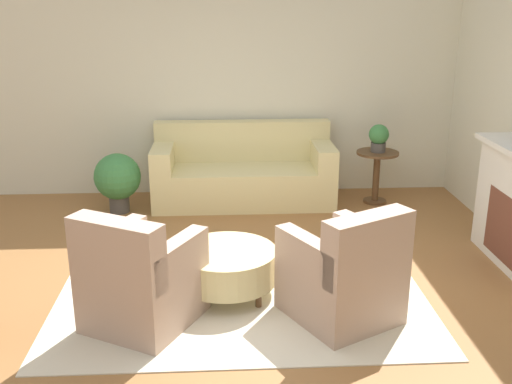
% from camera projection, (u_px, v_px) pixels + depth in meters
% --- Properties ---
extents(ground_plane, '(16.00, 16.00, 0.00)m').
position_uv_depth(ground_plane, '(242.00, 298.00, 4.98)').
color(ground_plane, '#996638').
extents(wall_back, '(9.80, 0.12, 2.80)m').
position_uv_depth(wall_back, '(233.00, 81.00, 7.35)').
color(wall_back, beige).
rests_on(wall_back, ground_plane).
extents(rug, '(3.06, 2.01, 0.01)m').
position_uv_depth(rug, '(242.00, 298.00, 4.98)').
color(rug, beige).
rests_on(rug, ground_plane).
extents(couch, '(2.14, 0.84, 0.94)m').
position_uv_depth(couch, '(243.00, 174.00, 7.22)').
color(couch, beige).
rests_on(couch, ground_plane).
extents(armchair_left, '(0.99, 1.01, 0.92)m').
position_uv_depth(armchair_left, '(139.00, 281.00, 4.47)').
color(armchair_left, tan).
rests_on(armchair_left, rug).
extents(armchair_right, '(0.99, 1.01, 0.92)m').
position_uv_depth(armchair_right, '(345.00, 276.00, 4.56)').
color(armchair_right, tan).
rests_on(armchair_right, rug).
extents(ottoman_table, '(0.84, 0.84, 0.39)m').
position_uv_depth(ottoman_table, '(227.00, 265.00, 4.98)').
color(ottoman_table, beige).
rests_on(ottoman_table, rug).
extents(side_table, '(0.50, 0.50, 0.63)m').
position_uv_depth(side_table, '(377.00, 168.00, 7.16)').
color(side_table, brown).
rests_on(side_table, ground_plane).
extents(potted_plant_on_side_table, '(0.24, 0.24, 0.33)m').
position_uv_depth(potted_plant_on_side_table, '(379.00, 137.00, 7.04)').
color(potted_plant_on_side_table, '#4C4742').
rests_on(potted_plant_on_side_table, side_table).
extents(potted_plant_floor, '(0.53, 0.53, 0.69)m').
position_uv_depth(potted_plant_floor, '(118.00, 178.00, 6.85)').
color(potted_plant_floor, '#4C4742').
rests_on(potted_plant_floor, ground_plane).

